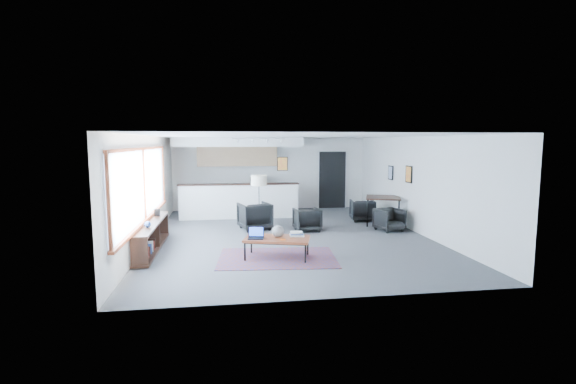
{
  "coord_description": "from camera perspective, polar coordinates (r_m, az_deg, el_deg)",
  "views": [
    {
      "loc": [
        -1.62,
        -10.63,
        2.45
      ],
      "look_at": [
        0.04,
        0.4,
        1.11
      ],
      "focal_mm": 26.0,
      "sensor_mm": 36.0,
      "label": 1
    }
  ],
  "objects": [
    {
      "name": "armchair_left",
      "position": [
        11.77,
        -4.57,
        -3.11
      ],
      "size": [
        0.99,
        0.95,
        0.84
      ],
      "primitive_type": "imported",
      "rotation": [
        0.0,
        0.0,
        3.41
      ],
      "color": "black",
      "rests_on": "floor"
    },
    {
      "name": "kitchenette",
      "position": [
        14.39,
        -6.84,
        2.53
      ],
      "size": [
        4.2,
        1.96,
        2.6
      ],
      "color": "white",
      "rests_on": "floor"
    },
    {
      "name": "console",
      "position": [
        9.96,
        -18.13,
        -5.81
      ],
      "size": [
        0.35,
        3.0,
        0.8
      ],
      "color": "black",
      "rests_on": "floor"
    },
    {
      "name": "book_stack",
      "position": [
        9.0,
        1.2,
        -5.76
      ],
      "size": [
        0.33,
        0.27,
        0.09
      ],
      "rotation": [
        0.0,
        0.0,
        -0.1
      ],
      "color": "silver",
      "rests_on": "coffee_table"
    },
    {
      "name": "room",
      "position": [
        10.82,
        0.13,
        0.75
      ],
      "size": [
        7.02,
        9.02,
        2.62
      ],
      "color": "#474749",
      "rests_on": "ground"
    },
    {
      "name": "wall_art_upper",
      "position": [
        13.38,
        13.86,
        2.58
      ],
      "size": [
        0.03,
        0.34,
        0.44
      ],
      "color": "black",
      "rests_on": "room"
    },
    {
      "name": "floor_lamp",
      "position": [
        11.5,
        -4.0,
        1.31
      ],
      "size": [
        0.55,
        0.55,
        1.55
      ],
      "rotation": [
        0.0,
        0.0,
        -0.29
      ],
      "color": "black",
      "rests_on": "floor"
    },
    {
      "name": "coffee_table",
      "position": [
        8.86,
        -1.49,
        -6.47
      ],
      "size": [
        1.5,
        1.07,
        0.44
      ],
      "rotation": [
        0.0,
        0.0,
        -0.28
      ],
      "color": "maroon",
      "rests_on": "floor"
    },
    {
      "name": "laptop",
      "position": [
        8.83,
        -4.4,
        -5.87
      ],
      "size": [
        0.36,
        0.31,
        0.23
      ],
      "rotation": [
        0.0,
        0.0,
        -0.15
      ],
      "color": "black",
      "rests_on": "coffee_table"
    },
    {
      "name": "armchair_right",
      "position": [
        11.57,
        2.62,
        -3.63
      ],
      "size": [
        0.73,
        0.69,
        0.7
      ],
      "primitive_type": "imported",
      "rotation": [
        0.0,
        0.0,
        3.23
      ],
      "color": "black",
      "rests_on": "floor"
    },
    {
      "name": "dining_chair_near",
      "position": [
        11.91,
        13.71,
        -3.79
      ],
      "size": [
        0.68,
        0.66,
        0.58
      ],
      "primitive_type": "imported",
      "rotation": [
        0.0,
        0.0,
        0.26
      ],
      "color": "black",
      "rests_on": "floor"
    },
    {
      "name": "coaster",
      "position": [
        8.68,
        -0.7,
        -6.5
      ],
      "size": [
        0.11,
        0.11,
        0.01
      ],
      "rotation": [
        0.0,
        0.0,
        -0.02
      ],
      "color": "#E5590C",
      "rests_on": "coffee_table"
    },
    {
      "name": "kilim_rug",
      "position": [
        8.96,
        -1.48,
        -8.98
      ],
      "size": [
        2.61,
        1.9,
        0.01
      ],
      "rotation": [
        0.0,
        0.0,
        -0.09
      ],
      "color": "#4F2D3E",
      "rests_on": "floor"
    },
    {
      "name": "ceramic_pot",
      "position": [
        8.87,
        -1.36,
        -5.38
      ],
      "size": [
        0.26,
        0.26,
        0.26
      ],
      "rotation": [
        0.0,
        0.0,
        0.19
      ],
      "color": "gray",
      "rests_on": "coffee_table"
    },
    {
      "name": "track_light",
      "position": [
        12.88,
        -3.98,
        7.18
      ],
      "size": [
        1.6,
        0.07,
        0.15
      ],
      "color": "silver",
      "rests_on": "room"
    },
    {
      "name": "microwave",
      "position": [
        14.89,
        -4.19,
        1.65
      ],
      "size": [
        0.55,
        0.34,
        0.35
      ],
      "primitive_type": "imported",
      "rotation": [
        0.0,
        0.0,
        -0.12
      ],
      "color": "black",
      "rests_on": "kitchenette"
    },
    {
      "name": "doorway",
      "position": [
        15.62,
        6.04,
        1.76
      ],
      "size": [
        1.1,
        0.12,
        2.15
      ],
      "color": "black",
      "rests_on": "room"
    },
    {
      "name": "dining_chair_far",
      "position": [
        13.24,
        10.13,
        -2.56
      ],
      "size": [
        0.68,
        0.65,
        0.62
      ],
      "primitive_type": "imported",
      "rotation": [
        0.0,
        0.0,
        3.0
      ],
      "color": "black",
      "rests_on": "floor"
    },
    {
      "name": "wall_art_lower",
      "position": [
        12.19,
        16.19,
        2.34
      ],
      "size": [
        0.03,
        0.38,
        0.48
      ],
      "color": "black",
      "rests_on": "room"
    },
    {
      "name": "dining_table",
      "position": [
        12.7,
        12.89,
        -0.97
      ],
      "size": [
        1.27,
        1.27,
        0.83
      ],
      "rotation": [
        0.0,
        0.0,
        -0.36
      ],
      "color": "black",
      "rests_on": "floor"
    },
    {
      "name": "window",
      "position": [
        9.96,
        -19.15,
        0.73
      ],
      "size": [
        0.1,
        5.95,
        1.66
      ],
      "color": "#8CBFFF",
      "rests_on": "room"
    }
  ]
}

